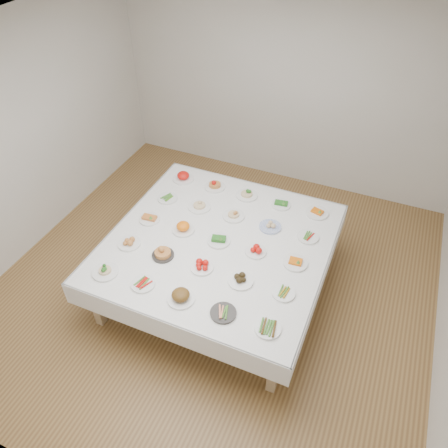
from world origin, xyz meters
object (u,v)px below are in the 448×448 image
at_px(display_table, 219,245).
at_px(dish_0, 105,269).
at_px(dish_24, 317,211).
at_px(dish_12, 219,239).

bearing_deg(display_table, dish_0, -134.55).
bearing_deg(dish_24, display_table, -134.71).
distance_m(dish_0, dish_12, 1.24).
distance_m(dish_0, dish_24, 2.48).
bearing_deg(dish_0, dish_24, 45.37).
height_order(display_table, dish_24, dish_24).
xyz_separation_m(display_table, dish_12, (0.00, -0.01, 0.10)).
height_order(dish_0, dish_12, dish_0).
bearing_deg(dish_0, dish_12, 45.08).
relative_size(dish_12, dish_24, 0.97).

